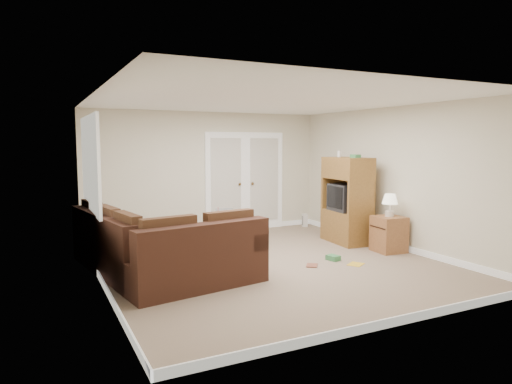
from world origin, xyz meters
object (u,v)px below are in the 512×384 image
sectional_sofa (153,253)px  side_cabinet (389,231)px  coffee_table (224,235)px  tv_armoire (347,200)px

sectional_sofa → side_cabinet: (3.98, -0.32, 0.02)m
coffee_table → side_cabinet: bearing=-13.5°
tv_armoire → side_cabinet: bearing=-74.0°
coffee_table → tv_armoire: 2.40m
sectional_sofa → tv_armoire: tv_armoire is taller
sectional_sofa → coffee_table: size_ratio=2.38×
tv_armoire → coffee_table: bearing=172.3°
coffee_table → tv_armoire: bearing=4.4°
sectional_sofa → tv_armoire: 3.88m
coffee_table → tv_armoire: (2.28, -0.51, 0.56)m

